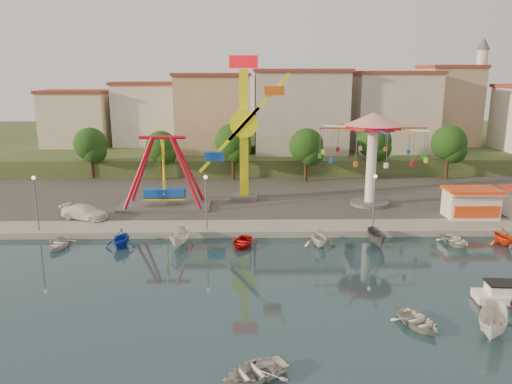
{
  "coord_description": "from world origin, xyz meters",
  "views": [
    {
      "loc": [
        -4.16,
        -32.8,
        15.26
      ],
      "look_at": [
        -3.25,
        14.0,
        4.0
      ],
      "focal_mm": 35.0,
      "sensor_mm": 36.0,
      "label": 1
    }
  ],
  "objects_px": {
    "rowboat_a": "(418,321)",
    "skiff": "(493,323)",
    "van": "(85,212)",
    "cabin_motorboat": "(507,297)",
    "wave_swinger": "(373,138)",
    "pirate_ship_ride": "(164,174)",
    "kamikaze_tower": "(247,133)"
  },
  "relations": [
    {
      "from": "rowboat_a",
      "to": "skiff",
      "type": "height_order",
      "value": "skiff"
    },
    {
      "from": "van",
      "to": "cabin_motorboat",
      "type": "bearing_deg",
      "value": -98.64
    },
    {
      "from": "rowboat_a",
      "to": "van",
      "type": "distance_m",
      "value": 34.8
    },
    {
      "from": "wave_swinger",
      "to": "skiff",
      "type": "bearing_deg",
      "value": -88.62
    },
    {
      "from": "skiff",
      "to": "rowboat_a",
      "type": "bearing_deg",
      "value": -164.92
    },
    {
      "from": "pirate_ship_ride",
      "to": "rowboat_a",
      "type": "xyz_separation_m",
      "value": [
        19.61,
        -26.3,
        -4.04
      ]
    },
    {
      "from": "cabin_motorboat",
      "to": "skiff",
      "type": "height_order",
      "value": "skiff"
    },
    {
      "from": "kamikaze_tower",
      "to": "pirate_ship_ride",
      "type": "bearing_deg",
      "value": -160.8
    },
    {
      "from": "wave_swinger",
      "to": "cabin_motorboat",
      "type": "height_order",
      "value": "wave_swinger"
    },
    {
      "from": "wave_swinger",
      "to": "rowboat_a",
      "type": "distance_m",
      "value": 28.12
    },
    {
      "from": "pirate_ship_ride",
      "to": "kamikaze_tower",
      "type": "distance_m",
      "value": 10.55
    },
    {
      "from": "kamikaze_tower",
      "to": "cabin_motorboat",
      "type": "bearing_deg",
      "value": -56.29
    },
    {
      "from": "kamikaze_tower",
      "to": "rowboat_a",
      "type": "relative_size",
      "value": 4.88
    },
    {
      "from": "cabin_motorboat",
      "to": "skiff",
      "type": "bearing_deg",
      "value": -121.07
    },
    {
      "from": "cabin_motorboat",
      "to": "skiff",
      "type": "distance_m",
      "value": 5.24
    },
    {
      "from": "pirate_ship_ride",
      "to": "kamikaze_tower",
      "type": "xyz_separation_m",
      "value": [
        9.19,
        3.2,
        4.08
      ]
    },
    {
      "from": "pirate_ship_ride",
      "to": "kamikaze_tower",
      "type": "bearing_deg",
      "value": 19.2
    },
    {
      "from": "cabin_motorboat",
      "to": "rowboat_a",
      "type": "relative_size",
      "value": 1.35
    },
    {
      "from": "rowboat_a",
      "to": "pirate_ship_ride",
      "type": "bearing_deg",
      "value": 104.7
    },
    {
      "from": "pirate_ship_ride",
      "to": "wave_swinger",
      "type": "distance_m",
      "value": 23.36
    },
    {
      "from": "kamikaze_tower",
      "to": "wave_swinger",
      "type": "xyz_separation_m",
      "value": [
        13.86,
        -2.71,
        -0.27
      ]
    },
    {
      "from": "skiff",
      "to": "pirate_ship_ride",
      "type": "bearing_deg",
      "value": 160.92
    },
    {
      "from": "kamikaze_tower",
      "to": "rowboat_a",
      "type": "xyz_separation_m",
      "value": [
        10.43,
        -29.49,
        -8.12
      ]
    },
    {
      "from": "rowboat_a",
      "to": "cabin_motorboat",
      "type": "bearing_deg",
      "value": 1.9
    },
    {
      "from": "pirate_ship_ride",
      "to": "kamikaze_tower",
      "type": "height_order",
      "value": "kamikaze_tower"
    },
    {
      "from": "rowboat_a",
      "to": "wave_swinger",
      "type": "bearing_deg",
      "value": 60.68
    },
    {
      "from": "pirate_ship_ride",
      "to": "wave_swinger",
      "type": "bearing_deg",
      "value": 1.21
    },
    {
      "from": "wave_swinger",
      "to": "van",
      "type": "xyz_separation_m",
      "value": [
        -30.56,
        -5.02,
        -6.88
      ]
    },
    {
      "from": "cabin_motorboat",
      "to": "rowboat_a",
      "type": "xyz_separation_m",
      "value": [
        -7.14,
        -3.16,
        -0.07
      ]
    },
    {
      "from": "pirate_ship_ride",
      "to": "van",
      "type": "height_order",
      "value": "pirate_ship_ride"
    },
    {
      "from": "pirate_ship_ride",
      "to": "skiff",
      "type": "height_order",
      "value": "pirate_ship_ride"
    },
    {
      "from": "rowboat_a",
      "to": "van",
      "type": "xyz_separation_m",
      "value": [
        -27.13,
        21.77,
        0.97
      ]
    }
  ]
}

